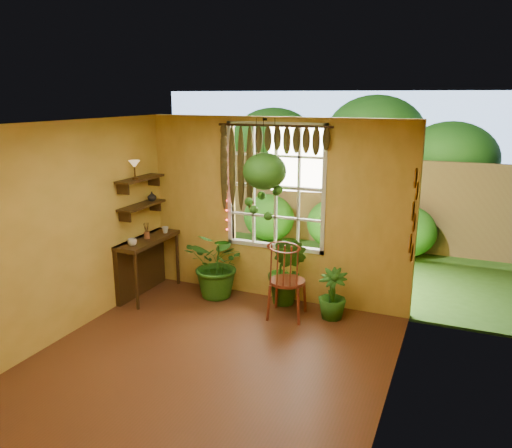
{
  "coord_description": "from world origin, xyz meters",
  "views": [
    {
      "loc": [
        2.53,
        -4.41,
        2.99
      ],
      "look_at": [
        0.17,
        1.15,
        1.43
      ],
      "focal_mm": 35.0,
      "sensor_mm": 36.0,
      "label": 1
    }
  ],
  "objects_px": {
    "counter_ledge": "(143,259)",
    "potted_plant_left": "(219,264)",
    "windsor_chair": "(287,291)",
    "hanging_basket": "(265,177)",
    "potted_plant_mid": "(287,271)"
  },
  "relations": [
    {
      "from": "potted_plant_left",
      "to": "potted_plant_mid",
      "type": "bearing_deg",
      "value": 7.19
    },
    {
      "from": "counter_ledge",
      "to": "potted_plant_mid",
      "type": "xyz_separation_m",
      "value": [
        2.18,
        0.45,
        -0.03
      ]
    },
    {
      "from": "windsor_chair",
      "to": "potted_plant_mid",
      "type": "distance_m",
      "value": 0.46
    },
    {
      "from": "counter_ledge",
      "to": "potted_plant_left",
      "type": "bearing_deg",
      "value": 15.73
    },
    {
      "from": "counter_ledge",
      "to": "potted_plant_left",
      "type": "relative_size",
      "value": 1.15
    },
    {
      "from": "potted_plant_mid",
      "to": "potted_plant_left",
      "type": "bearing_deg",
      "value": -172.81
    },
    {
      "from": "windsor_chair",
      "to": "hanging_basket",
      "type": "xyz_separation_m",
      "value": [
        -0.42,
        0.22,
        1.53
      ]
    },
    {
      "from": "counter_ledge",
      "to": "hanging_basket",
      "type": "bearing_deg",
      "value": 7.51
    },
    {
      "from": "counter_ledge",
      "to": "potted_plant_mid",
      "type": "bearing_deg",
      "value": 11.72
    },
    {
      "from": "potted_plant_left",
      "to": "hanging_basket",
      "type": "relative_size",
      "value": 0.76
    },
    {
      "from": "windsor_chair",
      "to": "hanging_basket",
      "type": "height_order",
      "value": "hanging_basket"
    },
    {
      "from": "counter_ledge",
      "to": "windsor_chair",
      "type": "relative_size",
      "value": 0.91
    },
    {
      "from": "counter_ledge",
      "to": "potted_plant_left",
      "type": "xyz_separation_m",
      "value": [
        1.14,
        0.32,
        -0.03
      ]
    },
    {
      "from": "potted_plant_mid",
      "to": "hanging_basket",
      "type": "height_order",
      "value": "hanging_basket"
    },
    {
      "from": "potted_plant_mid",
      "to": "windsor_chair",
      "type": "bearing_deg",
      "value": -71.19
    }
  ]
}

